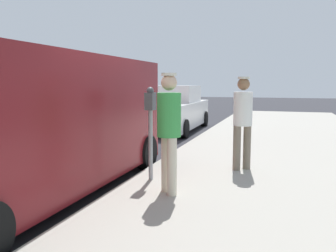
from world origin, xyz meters
The scene contains 7 objects.
ground_plane centered at (0.00, 0.00, 0.00)m, with size 80.00×80.00×0.00m, color #2D2D33.
sidewalk_slab centered at (3.50, 0.00, 0.07)m, with size 5.00×32.00×0.15m, color #9E998E.
parking_meter_near centered at (1.35, 0.60, 1.18)m, with size 0.14×0.18×1.52m.
pedestrian_in_green centered at (1.86, 0.00, 1.14)m, with size 0.34×0.34×1.72m.
pedestrian_in_white centered at (2.70, 1.75, 1.12)m, with size 0.34×0.34×1.69m.
parked_van centered at (-0.15, -0.27, 1.15)m, with size 2.12×5.20×2.15m.
parked_sedan_ahead centered at (-0.44, 7.57, 0.75)m, with size 2.01×4.43×1.65m.
Camera 1 is at (3.35, -4.61, 1.72)m, focal length 36.96 mm.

